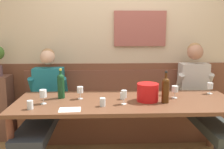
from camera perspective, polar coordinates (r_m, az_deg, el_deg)
room_wall_back at (r=3.52m, az=1.93°, el=8.73°), size 6.80×0.12×2.80m
wood_wainscot_panel at (r=3.60m, az=1.87°, el=-5.52°), size 6.80×0.03×1.03m
wall_bench at (r=3.48m, az=2.10°, el=-10.20°), size 2.73×0.42×0.94m
dining_table at (r=2.71m, az=3.25°, el=-7.62°), size 2.43×0.85×0.74m
person_center_right_seat at (r=3.09m, az=-15.88°, el=-6.88°), size 0.50×1.26×1.27m
person_left_seat at (r=3.27m, az=20.44°, el=-5.28°), size 0.48×1.27×1.34m
ice_bucket at (r=2.68m, az=8.41°, el=-4.17°), size 0.24×0.24×0.19m
wine_bottle_amber_mid at (r=2.64m, az=12.51°, el=-3.41°), size 0.08×0.08×0.34m
wine_bottle_clear_water at (r=2.81m, az=-11.94°, el=-2.47°), size 0.08×0.08×0.34m
wine_glass_center_rear at (r=3.18m, az=22.13°, el=-2.63°), size 0.07×0.07×0.14m
wine_glass_mid_left at (r=2.54m, az=2.83°, el=-4.80°), size 0.06×0.06×0.15m
wine_glass_near_bucket at (r=2.96m, az=12.58°, el=-3.01°), size 0.07×0.07×0.13m
wine_glass_right_end at (r=2.75m, az=-7.54°, el=-3.68°), size 0.07×0.07×0.14m
wine_glass_by_bottle at (r=2.95m, az=8.11°, el=-2.97°), size 0.07×0.07×0.12m
wine_glass_left_end at (r=2.85m, az=14.61°, el=-3.46°), size 0.07×0.07×0.14m
wine_glass_center_front at (r=2.65m, az=-15.93°, el=-4.50°), size 0.07×0.07×0.15m
water_tumbler_left at (r=2.53m, az=-18.75°, el=-6.80°), size 0.06×0.06×0.09m
water_tumbler_center at (r=2.49m, az=-2.22°, el=-6.52°), size 0.06×0.06×0.09m
water_tumbler_right at (r=2.73m, az=2.51°, el=-5.07°), size 0.06×0.06×0.08m
tasting_sheet_left_guest at (r=2.43m, az=-9.93°, el=-8.17°), size 0.22×0.16×0.00m
corner_pedestal at (r=3.72m, az=-24.62°, el=-7.09°), size 0.28×0.28×0.89m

